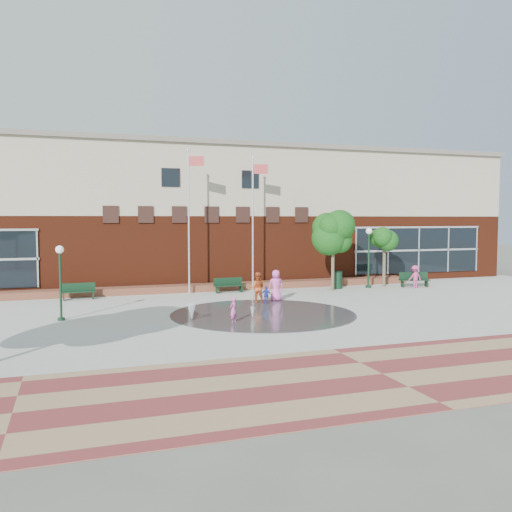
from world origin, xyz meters
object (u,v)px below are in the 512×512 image
object	(u,v)px
flagpole_left	(189,213)
child_splash	(233,310)
flagpole_right	(254,216)
trash_can	(337,280)
bench_left	(78,295)

from	to	relation	value
flagpole_left	child_splash	xyz separation A→B (m)	(-0.08, -9.06, -4.09)
flagpole_left	flagpole_right	bearing A→B (deg)	27.87
flagpole_right	trash_can	world-z (taller)	flagpole_right
flagpole_left	bench_left	xyz separation A→B (m)	(-6.12, -0.25, -4.35)
flagpole_left	flagpole_right	world-z (taller)	flagpole_left
trash_can	flagpole_left	bearing A→B (deg)	176.25
bench_left	child_splash	world-z (taller)	child_splash
child_splash	trash_can	bearing A→B (deg)	-174.22
bench_left	child_splash	size ratio (longest dim) A/B	1.67
flagpole_right	child_splash	bearing A→B (deg)	-98.09
flagpole_left	child_splash	distance (m)	9.94
bench_left	trash_can	distance (m)	15.23
flagpole_left	trash_can	world-z (taller)	flagpole_left
flagpole_right	child_splash	distance (m)	10.99
trash_can	child_splash	world-z (taller)	trash_can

